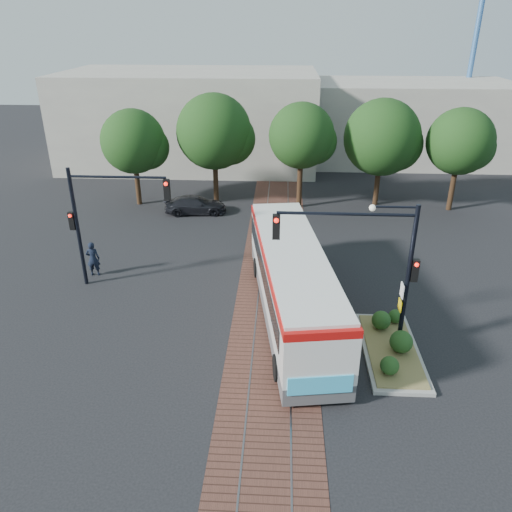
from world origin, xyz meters
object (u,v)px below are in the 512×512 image
object	(u,v)px
city_bus	(292,279)
parked_car	(195,205)
signal_pole_main	(377,257)
signal_pole_left	(98,212)
traffic_island	(392,344)
officer	(93,259)

from	to	relation	value
city_bus	parked_car	size ratio (longest dim) A/B	2.99
signal_pole_main	signal_pole_left	xyz separation A→B (m)	(-12.23, 4.80, -0.29)
signal_pole_main	parked_car	bearing A→B (deg)	122.07
traffic_island	officer	size ratio (longest dim) A/B	2.80
signal_pole_main	officer	bearing A→B (deg)	156.49
signal_pole_left	parked_car	distance (m)	11.17
traffic_island	signal_pole_left	size ratio (longest dim) A/B	0.87
city_bus	signal_pole_main	bearing A→B (deg)	-47.27
parked_car	traffic_island	bearing A→B (deg)	-151.79
officer	parked_car	xyz separation A→B (m)	(3.77, 9.37, -0.33)
city_bus	signal_pole_left	xyz separation A→B (m)	(-9.19, 2.35, 2.05)
traffic_island	parked_car	world-z (taller)	parked_car
city_bus	officer	world-z (taller)	city_bus
signal_pole_main	officer	world-z (taller)	signal_pole_main
signal_pole_main	traffic_island	bearing A→B (deg)	-5.36
signal_pole_left	parked_car	xyz separation A→B (m)	(2.75, 10.32, -3.26)
signal_pole_left	officer	xyz separation A→B (m)	(-1.02, 0.96, -2.93)
signal_pole_main	parked_car	world-z (taller)	signal_pole_main
city_bus	signal_pole_left	size ratio (longest dim) A/B	2.07
officer	parked_car	size ratio (longest dim) A/B	0.45
city_bus	traffic_island	distance (m)	4.97
traffic_island	signal_pole_main	size ratio (longest dim) A/B	0.87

